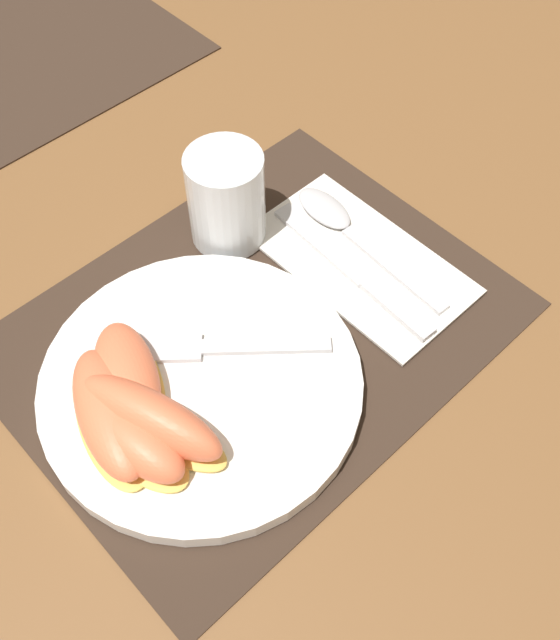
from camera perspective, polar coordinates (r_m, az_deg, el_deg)
name	(u,v)px	position (r m, az deg, el deg)	size (l,w,h in m)	color
ground_plane	(256,330)	(0.67, -1.82, -0.73)	(3.00, 3.00, 0.00)	brown
placemat	(256,328)	(0.67, -1.82, -0.64)	(0.43, 0.33, 0.00)	#38281E
plate	(201,384)	(0.63, -6.02, -4.89)	(0.27, 0.27, 0.02)	white
juice_glass	(227,203)	(0.70, -4.09, 8.90)	(0.07, 0.07, 0.10)	silver
napkin	(360,261)	(0.71, 6.09, 4.49)	(0.12, 0.21, 0.00)	white
knife	(355,272)	(0.70, 5.72, 3.66)	(0.03, 0.20, 0.01)	silver
spoon	(342,224)	(0.73, 4.76, 7.32)	(0.04, 0.19, 0.01)	silver
fork	(210,347)	(0.63, -5.32, -2.09)	(0.14, 0.13, 0.00)	silver
citrus_wedge_0	(127,380)	(0.61, -11.55, -4.53)	(0.10, 0.13, 0.03)	#F7C656
citrus_wedge_1	(110,414)	(0.60, -12.80, -7.02)	(0.09, 0.14, 0.04)	#F7C656
citrus_wedge_2	(136,442)	(0.58, -10.93, -9.13)	(0.06, 0.10, 0.04)	#F7C656
citrus_wedge_3	(150,419)	(0.59, -9.89, -7.43)	(0.08, 0.14, 0.05)	#F7C656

